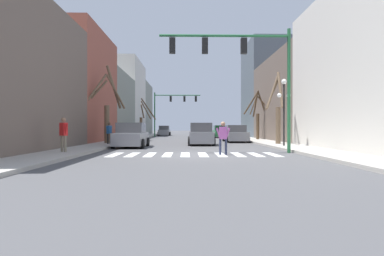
{
  "coord_description": "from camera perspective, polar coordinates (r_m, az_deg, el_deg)",
  "views": [
    {
      "loc": [
        -0.38,
        -14.88,
        1.39
      ],
      "look_at": [
        0.42,
        30.21,
        1.32
      ],
      "focal_mm": 28.0,
      "sensor_mm": 36.0,
      "label": 1
    }
  ],
  "objects": [
    {
      "name": "car_parked_right_mid",
      "position": [
        21.41,
        -11.46,
        -1.48
      ],
      "size": [
        2.14,
        4.25,
        1.72
      ],
      "rotation": [
        0.0,
        0.0,
        1.57
      ],
      "color": "gray",
      "rests_on": "ground_plane"
    },
    {
      "name": "sidewalk_left",
      "position": [
        16.22,
        -23.99,
        -4.56
      ],
      "size": [
        2.47,
        90.0,
        0.15
      ],
      "color": "#ADA89E",
      "rests_on": "ground_plane"
    },
    {
      "name": "traffic_signal_near",
      "position": [
        16.89,
        9.51,
        12.58
      ],
      "size": [
        7.15,
        0.28,
        6.77
      ],
      "color": "#236038",
      "rests_on": "ground_plane"
    },
    {
      "name": "pedestrian_crossing_street",
      "position": [
        16.52,
        -23.27,
        -0.61
      ],
      "size": [
        0.65,
        0.53,
        1.75
      ],
      "rotation": [
        0.0,
        0.0,
        5.62
      ],
      "color": "#7A705B",
      "rests_on": "sidewalk_left"
    },
    {
      "name": "car_driving_toward_lane",
      "position": [
        28.85,
        8.26,
        -1.17
      ],
      "size": [
        2.11,
        4.51,
        1.61
      ],
      "rotation": [
        0.0,
        0.0,
        1.57
      ],
      "color": "gray",
      "rests_on": "ground_plane"
    },
    {
      "name": "building_row_left",
      "position": [
        40.33,
        -16.23,
        5.21
      ],
      "size": [
        6.0,
        57.11,
        12.18
      ],
      "color": "#66564C",
      "rests_on": "ground_plane"
    },
    {
      "name": "street_tree_right_near",
      "position": [
        25.21,
        -15.95,
        3.63
      ],
      "size": [
        3.05,
        2.77,
        6.3
      ],
      "color": "brown",
      "rests_on": "sidewalk_left"
    },
    {
      "name": "building_row_right",
      "position": [
        30.68,
        20.78,
        7.14
      ],
      "size": [
        6.0,
        36.74,
        13.0
      ],
      "color": "beige",
      "rests_on": "ground_plane"
    },
    {
      "name": "pedestrian_on_left_sidewalk",
      "position": [
        15.26,
        5.94,
        -1.37
      ],
      "size": [
        0.73,
        0.25,
        1.69
      ],
      "rotation": [
        0.0,
        0.0,
        3.06
      ],
      "color": "#282D47",
      "rests_on": "ground_plane"
    },
    {
      "name": "street_tree_right_mid",
      "position": [
        32.63,
        12.38,
        2.48
      ],
      "size": [
        3.1,
        1.5,
        5.21
      ],
      "color": "brown",
      "rests_on": "sidewalk_right"
    },
    {
      "name": "street_lamp_right_corner",
      "position": [
        21.45,
        17.11,
        5.36
      ],
      "size": [
        0.95,
        0.36,
        4.55
      ],
      "color": "black",
      "rests_on": "sidewalk_right"
    },
    {
      "name": "crosswalk_stripes",
      "position": [
        15.36,
        0.4,
        -5.08
      ],
      "size": [
        8.55,
        2.6,
        0.01
      ],
      "color": "white",
      "rests_on": "ground_plane"
    },
    {
      "name": "pedestrian_waiting_at_curb",
      "position": [
        33.39,
        -11.41,
        -0.35
      ],
      "size": [
        0.68,
        0.38,
        1.66
      ],
      "rotation": [
        0.0,
        0.0,
        5.85
      ],
      "color": "#282D47",
      "rests_on": "sidewalk_left"
    },
    {
      "name": "car_parked_right_far",
      "position": [
        52.09,
        -5.31,
        -0.57
      ],
      "size": [
        2.09,
        4.18,
        1.71
      ],
      "rotation": [
        0.0,
        0.0,
        1.57
      ],
      "color": "gray",
      "rests_on": "ground_plane"
    },
    {
      "name": "car_driving_away_lane",
      "position": [
        24.0,
        1.68,
        -1.28
      ],
      "size": [
        2.07,
        4.33,
        1.76
      ],
      "rotation": [
        0.0,
        0.0,
        1.57
      ],
      "color": "gray",
      "rests_on": "ground_plane"
    },
    {
      "name": "ground_plane",
      "position": [
        14.95,
        0.44,
        -5.23
      ],
      "size": [
        240.0,
        240.0,
        0.0
      ],
      "primitive_type": "plane",
      "color": "#4C4C4F"
    },
    {
      "name": "traffic_signal_far",
      "position": [
        45.23,
        -3.94,
        4.6
      ],
      "size": [
        6.98,
        0.28,
        6.66
      ],
      "color": "#236038",
      "rests_on": "ground_plane"
    },
    {
      "name": "car_parked_left_mid",
      "position": [
        41.62,
        5.43,
        -0.74
      ],
      "size": [
        2.07,
        4.68,
        1.68
      ],
      "rotation": [
        0.0,
        0.0,
        1.57
      ],
      "color": "#236B38",
      "rests_on": "ground_plane"
    },
    {
      "name": "street_tree_left_far",
      "position": [
        23.65,
        15.95,
        2.85
      ],
      "size": [
        1.35,
        2.03,
        5.49
      ],
      "color": "brown",
      "rests_on": "sidewalk_right"
    },
    {
      "name": "sidewalk_right",
      "position": [
        16.52,
        24.38,
        -4.47
      ],
      "size": [
        2.47,
        90.0,
        0.15
      ],
      "color": "#ADA89E",
      "rests_on": "ground_plane"
    },
    {
      "name": "pedestrian_near_right_corner",
      "position": [
        23.47,
        -15.51,
        -0.57
      ],
      "size": [
        0.37,
        0.68,
        1.64
      ],
      "rotation": [
        0.0,
        0.0,
        4.28
      ],
      "color": "black",
      "rests_on": "sidewalk_left"
    },
    {
      "name": "street_tree_left_mid",
      "position": [
        40.29,
        -9.32,
        1.44
      ],
      "size": [
        2.05,
        1.79,
        5.17
      ],
      "color": "brown",
      "rests_on": "sidewalk_left"
    }
  ]
}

